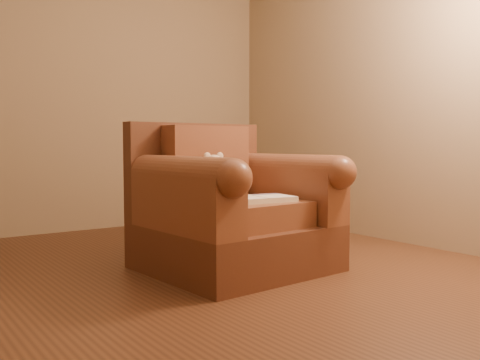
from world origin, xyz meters
TOP-DOWN VIEW (x-y plane):
  - floor at (0.00, 0.00)m, footprint 4.00×4.00m
  - armchair at (0.36, -0.03)m, footprint 1.12×1.07m
  - teddy_bear at (0.30, 0.06)m, footprint 0.22×0.25m
  - guidebook at (0.40, -0.26)m, footprint 0.45×0.30m
  - side_table at (0.75, 1.04)m, footprint 0.36×0.36m

SIDE VIEW (x-z plane):
  - floor at x=0.00m, z-range 0.00..0.00m
  - side_table at x=0.75m, z-range 0.02..0.52m
  - armchair at x=0.36m, z-range -0.11..0.84m
  - guidebook at x=0.40m, z-range 0.45..0.48m
  - teddy_bear at x=0.30m, z-range 0.41..0.72m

